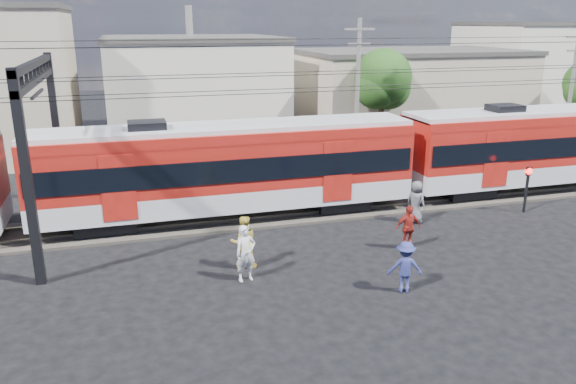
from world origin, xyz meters
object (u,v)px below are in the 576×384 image
at_px(pedestrian_c, 405,267).
at_px(pedestrian_a, 246,253).
at_px(crossing_signal, 528,181).
at_px(commuter_train, 232,166).

bearing_deg(pedestrian_c, pedestrian_a, -7.47).
relative_size(pedestrian_a, crossing_signal, 0.91).
height_order(commuter_train, crossing_signal, commuter_train).
xyz_separation_m(commuter_train, crossing_signal, (12.84, -2.84, -0.93)).
distance_m(commuter_train, crossing_signal, 13.18).
xyz_separation_m(commuter_train, pedestrian_c, (3.94, -8.37, -1.55)).
xyz_separation_m(pedestrian_a, crossing_signal, (13.59, 3.33, 0.50)).
height_order(pedestrian_c, crossing_signal, crossing_signal).
distance_m(commuter_train, pedestrian_c, 9.38).
relative_size(pedestrian_a, pedestrian_c, 1.14).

